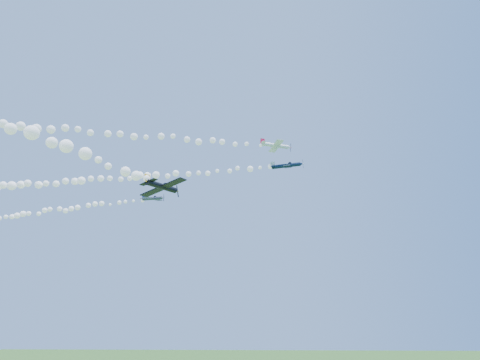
{
  "coord_description": "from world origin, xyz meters",
  "views": [
    {
      "loc": [
        1.62,
        -88.5,
        16.31
      ],
      "look_at": [
        -1.79,
        -6.3,
        44.25
      ],
      "focal_mm": 30.0,
      "sensor_mm": 36.0,
      "label": 1
    }
  ],
  "objects_px": {
    "plane_white": "(276,145)",
    "plane_black": "(163,187)",
    "plane_grey": "(153,198)",
    "plane_navy": "(287,166)"
  },
  "relations": [
    {
      "from": "plane_white",
      "to": "plane_grey",
      "type": "height_order",
      "value": "plane_white"
    },
    {
      "from": "plane_white",
      "to": "plane_black",
      "type": "height_order",
      "value": "plane_white"
    },
    {
      "from": "plane_white",
      "to": "plane_grey",
      "type": "relative_size",
      "value": 1.23
    },
    {
      "from": "plane_navy",
      "to": "plane_black",
      "type": "xyz_separation_m",
      "value": [
        -22.07,
        -28.61,
        -14.09
      ]
    },
    {
      "from": "plane_grey",
      "to": "plane_navy",
      "type": "bearing_deg",
      "value": 9.54
    },
    {
      "from": "plane_grey",
      "to": "plane_black",
      "type": "relative_size",
      "value": 0.84
    },
    {
      "from": "plane_navy",
      "to": "plane_black",
      "type": "bearing_deg",
      "value": -118.84
    },
    {
      "from": "plane_white",
      "to": "plane_black",
      "type": "bearing_deg",
      "value": -138.89
    },
    {
      "from": "plane_white",
      "to": "plane_grey",
      "type": "xyz_separation_m",
      "value": [
        -29.91,
        6.21,
        -10.77
      ]
    },
    {
      "from": "plane_grey",
      "to": "plane_black",
      "type": "bearing_deg",
      "value": -54.83
    }
  ]
}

